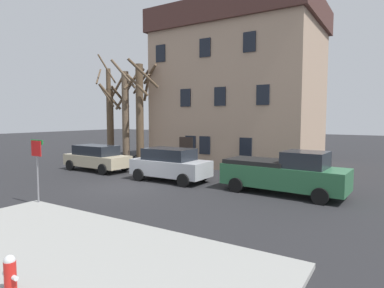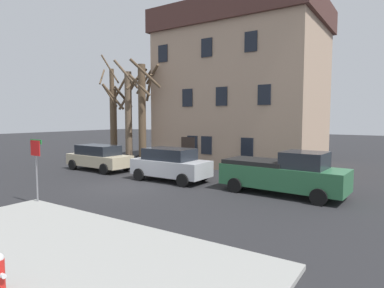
{
  "view_description": "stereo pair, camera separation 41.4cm",
  "coord_description": "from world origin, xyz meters",
  "px_view_note": "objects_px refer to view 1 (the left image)",
  "views": [
    {
      "loc": [
        11.25,
        -11.67,
        3.45
      ],
      "look_at": [
        2.21,
        2.81,
        2.06
      ],
      "focal_mm": 30.43,
      "sensor_mm": 36.0,
      "label": 1
    },
    {
      "loc": [
        11.6,
        -11.44,
        3.45
      ],
      "look_at": [
        2.21,
        2.81,
        2.06
      ],
      "focal_mm": 30.43,
      "sensor_mm": 36.0,
      "label": 2
    }
  ],
  "objects_px": {
    "car_silver_wagon": "(170,164)",
    "street_sign_pole": "(37,159)",
    "pickup_truck_green": "(284,173)",
    "bicycle_leaning": "(131,159)",
    "tree_bare_near": "(109,111)",
    "building_main": "(239,87)",
    "car_beige_wagon": "(97,157)",
    "fire_hydrant": "(10,274)",
    "tree_bare_end": "(140,109)",
    "tree_bare_far": "(126,112)",
    "tree_bare_mid": "(111,120)"
  },
  "relations": [
    {
      "from": "tree_bare_far",
      "to": "bicycle_leaning",
      "type": "bearing_deg",
      "value": -37.34
    },
    {
      "from": "tree_bare_near",
      "to": "street_sign_pole",
      "type": "xyz_separation_m",
      "value": [
        8.02,
        -11.46,
        -2.15
      ]
    },
    {
      "from": "pickup_truck_green",
      "to": "fire_hydrant",
      "type": "height_order",
      "value": "pickup_truck_green"
    },
    {
      "from": "street_sign_pole",
      "to": "car_silver_wagon",
      "type": "bearing_deg",
      "value": 77.22
    },
    {
      "from": "tree_bare_mid",
      "to": "bicycle_leaning",
      "type": "distance_m",
      "value": 4.4
    },
    {
      "from": "tree_bare_end",
      "to": "car_silver_wagon",
      "type": "height_order",
      "value": "tree_bare_end"
    },
    {
      "from": "tree_bare_end",
      "to": "pickup_truck_green",
      "type": "xyz_separation_m",
      "value": [
        11.49,
        -3.49,
        -3.07
      ]
    },
    {
      "from": "tree_bare_mid",
      "to": "car_silver_wagon",
      "type": "distance_m",
      "value": 10.67
    },
    {
      "from": "tree_bare_far",
      "to": "fire_hydrant",
      "type": "relative_size",
      "value": 10.37
    },
    {
      "from": "car_beige_wagon",
      "to": "street_sign_pole",
      "type": "height_order",
      "value": "street_sign_pole"
    },
    {
      "from": "pickup_truck_green",
      "to": "bicycle_leaning",
      "type": "relative_size",
      "value": 3.34
    },
    {
      "from": "car_beige_wagon",
      "to": "pickup_truck_green",
      "type": "xyz_separation_m",
      "value": [
        12.19,
        -0.0,
        0.09
      ]
    },
    {
      "from": "building_main",
      "to": "street_sign_pole",
      "type": "relative_size",
      "value": 4.47
    },
    {
      "from": "building_main",
      "to": "tree_bare_far",
      "type": "xyz_separation_m",
      "value": [
        -7.75,
        -3.95,
        -1.86
      ]
    },
    {
      "from": "tree_bare_near",
      "to": "car_silver_wagon",
      "type": "xyz_separation_m",
      "value": [
        9.55,
        -4.72,
        -3.04
      ]
    },
    {
      "from": "tree_bare_near",
      "to": "tree_bare_end",
      "type": "xyz_separation_m",
      "value": [
        4.2,
        -0.96,
        0.06
      ]
    },
    {
      "from": "car_beige_wagon",
      "to": "bicycle_leaning",
      "type": "bearing_deg",
      "value": 91.68
    },
    {
      "from": "car_beige_wagon",
      "to": "fire_hydrant",
      "type": "xyz_separation_m",
      "value": [
        10.28,
        -11.28,
        -0.36
      ]
    },
    {
      "from": "tree_bare_mid",
      "to": "bicycle_leaning",
      "type": "xyz_separation_m",
      "value": [
        3.14,
        -1.13,
        -2.86
      ]
    },
    {
      "from": "tree_bare_end",
      "to": "car_beige_wagon",
      "type": "distance_m",
      "value": 4.76
    },
    {
      "from": "building_main",
      "to": "pickup_truck_green",
      "type": "height_order",
      "value": "building_main"
    },
    {
      "from": "pickup_truck_green",
      "to": "bicycle_leaning",
      "type": "distance_m",
      "value": 12.74
    },
    {
      "from": "tree_bare_far",
      "to": "fire_hydrant",
      "type": "xyz_separation_m",
      "value": [
        11.76,
        -15.65,
        -3.34
      ]
    },
    {
      "from": "tree_bare_end",
      "to": "car_beige_wagon",
      "type": "relative_size",
      "value": 1.59
    },
    {
      "from": "pickup_truck_green",
      "to": "car_beige_wagon",
      "type": "bearing_deg",
      "value": 180.0
    },
    {
      "from": "pickup_truck_green",
      "to": "fire_hydrant",
      "type": "bearing_deg",
      "value": -99.61
    },
    {
      "from": "tree_bare_near",
      "to": "tree_bare_mid",
      "type": "height_order",
      "value": "tree_bare_near"
    },
    {
      "from": "building_main",
      "to": "tree_bare_end",
      "type": "relative_size",
      "value": 1.55
    },
    {
      "from": "car_silver_wagon",
      "to": "bicycle_leaning",
      "type": "height_order",
      "value": "car_silver_wagon"
    },
    {
      "from": "street_sign_pole",
      "to": "bicycle_leaning",
      "type": "relative_size",
      "value": 1.55
    },
    {
      "from": "building_main",
      "to": "bicycle_leaning",
      "type": "bearing_deg",
      "value": -141.92
    },
    {
      "from": "tree_bare_end",
      "to": "bicycle_leaning",
      "type": "bearing_deg",
      "value": -167.85
    },
    {
      "from": "car_beige_wagon",
      "to": "tree_bare_end",
      "type": "bearing_deg",
      "value": 78.56
    },
    {
      "from": "car_beige_wagon",
      "to": "tree_bare_near",
      "type": "bearing_deg",
      "value": 128.1
    },
    {
      "from": "building_main",
      "to": "tree_bare_far",
      "type": "height_order",
      "value": "building_main"
    },
    {
      "from": "pickup_truck_green",
      "to": "street_sign_pole",
      "type": "xyz_separation_m",
      "value": [
        -7.66,
        -7.01,
        0.86
      ]
    },
    {
      "from": "street_sign_pole",
      "to": "bicycle_leaning",
      "type": "xyz_separation_m",
      "value": [
        -4.63,
        10.33,
        -1.45
      ]
    },
    {
      "from": "tree_bare_near",
      "to": "street_sign_pole",
      "type": "bearing_deg",
      "value": -55.02
    },
    {
      "from": "street_sign_pole",
      "to": "building_main",
      "type": "bearing_deg",
      "value": 83.48
    },
    {
      "from": "tree_bare_near",
      "to": "bicycle_leaning",
      "type": "height_order",
      "value": "tree_bare_near"
    },
    {
      "from": "car_silver_wagon",
      "to": "bicycle_leaning",
      "type": "relative_size",
      "value": 2.58
    },
    {
      "from": "tree_bare_far",
      "to": "car_beige_wagon",
      "type": "bearing_deg",
      "value": -71.35
    },
    {
      "from": "building_main",
      "to": "car_beige_wagon",
      "type": "height_order",
      "value": "building_main"
    },
    {
      "from": "tree_bare_near",
      "to": "street_sign_pole",
      "type": "relative_size",
      "value": 3.25
    },
    {
      "from": "tree_bare_near",
      "to": "bicycle_leaning",
      "type": "xyz_separation_m",
      "value": [
        3.39,
        -1.13,
        -3.6
      ]
    },
    {
      "from": "tree_bare_end",
      "to": "fire_hydrant",
      "type": "bearing_deg",
      "value": -57.05
    },
    {
      "from": "tree_bare_near",
      "to": "tree_bare_far",
      "type": "xyz_separation_m",
      "value": [
        2.02,
        -0.08,
        -0.12
      ]
    },
    {
      "from": "car_beige_wagon",
      "to": "street_sign_pole",
      "type": "relative_size",
      "value": 1.81
    },
    {
      "from": "tree_bare_near",
      "to": "tree_bare_end",
      "type": "bearing_deg",
      "value": -12.87
    },
    {
      "from": "car_silver_wagon",
      "to": "street_sign_pole",
      "type": "xyz_separation_m",
      "value": [
        -1.53,
        -6.75,
        0.9
      ]
    }
  ]
}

